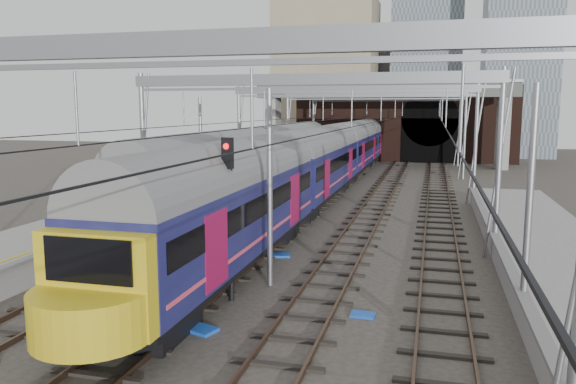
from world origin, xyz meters
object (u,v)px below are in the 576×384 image
(train_main, at_px, (339,154))
(relay_cabinet, at_px, (82,275))
(signal_near_left, at_px, (172,212))
(signal_near_centre, at_px, (230,201))
(train_second, at_px, (258,163))

(train_main, xyz_separation_m, relay_cabinet, (-4.06, -29.56, -2.01))
(signal_near_left, relative_size, signal_near_centre, 0.89)
(train_main, bearing_deg, signal_near_centre, -87.58)
(train_second, distance_m, signal_near_left, 20.54)
(relay_cabinet, bearing_deg, train_second, 72.41)
(train_main, relative_size, relay_cabinet, 57.00)
(train_main, xyz_separation_m, signal_near_centre, (1.23, -29.12, 0.73))
(train_second, relative_size, signal_near_left, 7.27)
(train_main, height_order, signal_near_centre, signal_near_centre)
(train_second, xyz_separation_m, signal_near_left, (3.57, -20.22, 0.42))
(signal_near_left, distance_m, relay_cabinet, 4.38)
(train_main, distance_m, signal_near_centre, 29.16)
(signal_near_centre, bearing_deg, signal_near_left, -132.36)
(train_second, height_order, signal_near_left, train_second)
(train_second, height_order, signal_near_centre, signal_near_centre)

